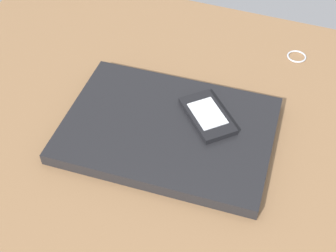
{
  "coord_description": "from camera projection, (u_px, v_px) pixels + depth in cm",
  "views": [
    {
      "loc": [
        9.24,
        -50.79,
        61.78
      ],
      "look_at": [
        -9.25,
        -0.98,
        5.0
      ],
      "focal_mm": 49.73,
      "sensor_mm": 36.0,
      "label": 1
    }
  ],
  "objects": [
    {
      "name": "desk_surface",
      "position": [
        221.0,
        150.0,
        0.79
      ],
      "size": [
        120.0,
        80.0,
        3.0
      ],
      "primitive_type": "cube",
      "color": "olive",
      "rests_on": "ground"
    },
    {
      "name": "laptop_closed",
      "position": [
        168.0,
        130.0,
        0.78
      ],
      "size": [
        35.98,
        26.35,
        2.17
      ],
      "primitive_type": "cube",
      "rotation": [
        0.0,
        0.0,
        0.05
      ],
      "color": "black",
      "rests_on": "desk_surface"
    },
    {
      "name": "cell_phone_on_laptop",
      "position": [
        207.0,
        116.0,
        0.78
      ],
      "size": [
        11.69,
        11.9,
        1.16
      ],
      "color": "black",
      "rests_on": "laptop_closed"
    },
    {
      "name": "key_ring",
      "position": [
        297.0,
        57.0,
        0.93
      ],
      "size": [
        3.85,
        3.85,
        0.36
      ],
      "primitive_type": "torus",
      "color": "silver",
      "rests_on": "desk_surface"
    }
  ]
}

